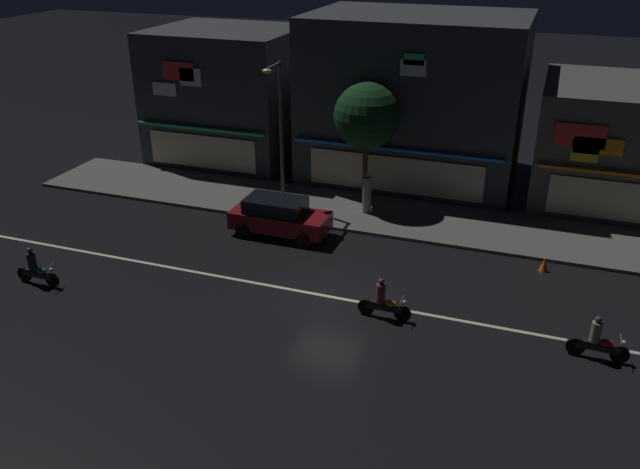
% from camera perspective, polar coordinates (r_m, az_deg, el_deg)
% --- Properties ---
extents(ground_plane, '(140.00, 140.00, 0.00)m').
position_cam_1_polar(ground_plane, '(24.22, 0.65, -5.42)').
color(ground_plane, black).
extents(lane_divider_stripe, '(33.69, 0.16, 0.01)m').
position_cam_1_polar(lane_divider_stripe, '(24.22, 0.65, -5.40)').
color(lane_divider_stripe, beige).
rests_on(lane_divider_stripe, ground).
extents(sidewalk_far, '(35.46, 4.47, 0.14)m').
position_cam_1_polar(sidewalk_far, '(30.86, 5.39, 1.74)').
color(sidewalk_far, '#5B5954').
rests_on(sidewalk_far, ground).
extents(storefront_left_block, '(8.56, 8.04, 5.69)m').
position_cam_1_polar(storefront_left_block, '(35.19, 25.42, 7.18)').
color(storefront_left_block, '#56514C').
rests_on(storefront_left_block, ground).
extents(storefront_center_block, '(7.88, 7.13, 7.27)m').
position_cam_1_polar(storefront_center_block, '(38.47, -7.94, 12.01)').
color(storefront_center_block, '#383A3F').
rests_on(storefront_center_block, ground).
extents(storefront_right_block, '(10.86, 8.01, 8.43)m').
position_cam_1_polar(storefront_right_block, '(35.26, 8.28, 11.73)').
color(storefront_right_block, '#383A3F').
rests_on(storefront_right_block, ground).
extents(streetlamp_west, '(0.44, 1.64, 6.80)m').
position_cam_1_polar(streetlamp_west, '(30.43, -3.58, 9.68)').
color(streetlamp_west, '#47494C').
rests_on(streetlamp_west, sidewalk_far).
extents(pedestrian_on_sidewalk, '(0.41, 0.41, 1.94)m').
position_cam_1_polar(pedestrian_on_sidewalk, '(30.58, 4.12, 3.52)').
color(pedestrian_on_sidewalk, gray).
rests_on(pedestrian_on_sidewalk, sidewalk_far).
extents(street_tree, '(3.09, 3.09, 5.76)m').
position_cam_1_polar(street_tree, '(30.94, 4.09, 10.26)').
color(street_tree, '#473323').
rests_on(street_tree, sidewalk_far).
extents(parked_car_near_kerb, '(4.30, 1.98, 1.67)m').
position_cam_1_polar(parked_car_near_kerb, '(28.65, -3.60, 1.62)').
color(parked_car_near_kerb, maroon).
rests_on(parked_car_near_kerb, ground).
extents(motorcycle_lead, '(1.90, 0.60, 1.52)m').
position_cam_1_polar(motorcycle_lead, '(22.79, 5.53, -5.84)').
color(motorcycle_lead, black).
rests_on(motorcycle_lead, ground).
extents(motorcycle_following, '(1.90, 0.60, 1.52)m').
position_cam_1_polar(motorcycle_following, '(22.45, 23.03, -8.55)').
color(motorcycle_following, black).
rests_on(motorcycle_following, ground).
extents(motorcycle_opposite_lane, '(1.90, 0.60, 1.52)m').
position_cam_1_polar(motorcycle_opposite_lane, '(26.96, -23.56, -2.79)').
color(motorcycle_opposite_lane, black).
rests_on(motorcycle_opposite_lane, ground).
extents(traffic_cone, '(0.36, 0.36, 0.55)m').
position_cam_1_polar(traffic_cone, '(27.27, 18.96, -2.50)').
color(traffic_cone, orange).
rests_on(traffic_cone, ground).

